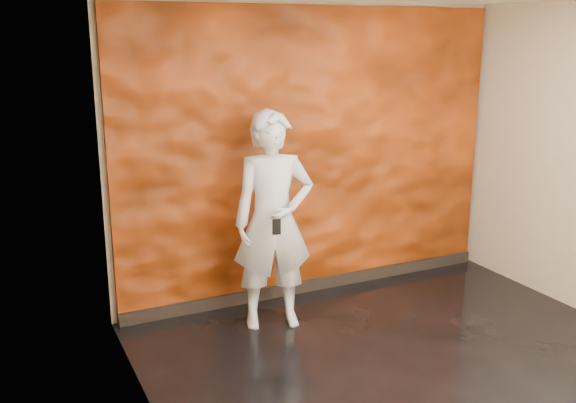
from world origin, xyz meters
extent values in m
cube|color=black|center=(0.00, 0.00, -0.01)|extent=(4.00, 4.00, 0.01)
cube|color=#B0A38B|center=(0.00, 2.00, 1.40)|extent=(4.00, 0.02, 2.80)
cube|color=#B0A38B|center=(-2.00, 0.00, 1.40)|extent=(0.02, 4.00, 2.80)
cube|color=#C14310|center=(0.00, 1.96, 1.38)|extent=(3.90, 0.06, 2.75)
cube|color=black|center=(0.00, 1.92, 0.06)|extent=(3.90, 0.04, 0.12)
imported|color=#A3A8B4|center=(-0.69, 1.40, 0.95)|extent=(0.78, 0.61, 1.89)
cube|color=black|center=(-0.78, 1.14, 0.98)|extent=(0.07, 0.03, 0.13)
camera|label=1|loc=(-2.84, -3.40, 2.49)|focal=40.00mm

